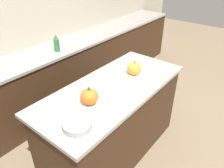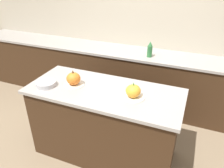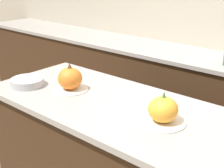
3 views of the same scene
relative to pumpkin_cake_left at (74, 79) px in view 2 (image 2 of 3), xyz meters
name	(u,v)px [view 2 (image 2 of 3)]	position (x,y,z in m)	size (l,w,h in m)	color
ground_plane	(105,152)	(0.36, 0.02, -0.97)	(12.00, 12.00, 0.00)	#847056
wall_back	(144,26)	(0.36, 1.58, 0.28)	(8.00, 0.06, 2.50)	#B2A893
kitchen_island	(105,123)	(0.36, 0.02, -0.52)	(1.69, 0.73, 0.90)	#382314
back_counter	(135,79)	(0.36, 1.25, -0.52)	(6.00, 0.60, 0.91)	#382314
pumpkin_cake_left	(74,79)	(0.00, 0.00, 0.00)	(0.23, 0.23, 0.18)	silver
pumpkin_cake_right	(133,92)	(0.69, 0.00, -0.01)	(0.24, 0.24, 0.17)	silver
bottle_tall	(150,50)	(0.58, 1.14, 0.05)	(0.07, 0.07, 0.23)	#2D6B38
mixing_bowl	(46,84)	(-0.28, -0.13, -0.05)	(0.22, 0.22, 0.05)	#ADADB2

